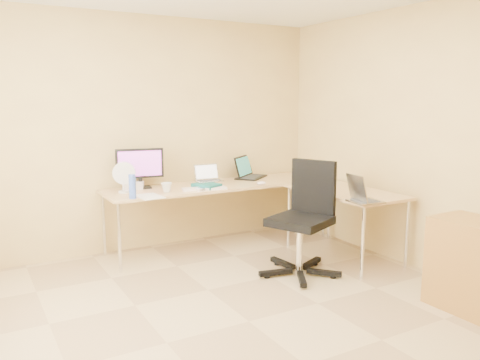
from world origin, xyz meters
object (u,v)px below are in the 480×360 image
laptop_return (366,191)px  cabinet (470,265)px  desk_fan (123,179)px  laptop_center (209,173)px  keyboard (204,189)px  laptop_black (251,167)px  monitor (140,168)px  office_chair (300,225)px  mug (167,187)px  desk_main (221,215)px  desk_return (344,223)px  water_bottle (132,186)px

laptop_return → cabinet: size_ratio=0.43×
desk_fan → cabinet: 3.33m
laptop_center → keyboard: size_ratio=0.61×
laptop_black → desk_fan: desk_fan is taller
laptop_black → laptop_center: bearing=159.7°
keyboard → monitor: bearing=156.4°
desk_fan → monitor: bearing=55.1°
laptop_center → office_chair: size_ratio=0.26×
mug → cabinet: size_ratio=0.14×
desk_main → office_chair: 1.24m
mug → office_chair: bearing=-48.1°
desk_return → mug: size_ratio=11.85×
monitor → desk_fan: (-0.23, -0.16, -0.07)m
water_bottle → cabinet: (2.09, -2.22, -0.49)m
laptop_black → keyboard: bearing=168.7°
laptop_black → desk_return: bearing=-107.3°
office_chair → laptop_center: bearing=84.1°
mug → laptop_return: bearing=-43.7°
desk_fan → cabinet: bearing=-30.2°
mug → monitor: bearing=114.2°
keyboard → desk_fan: 0.86m
laptop_black → mug: laptop_black is taller
desk_return → keyboard: keyboard is taller
desk_fan → mug: bearing=-6.2°
keyboard → laptop_return: 1.70m
desk_main → laptop_black: laptop_black is taller
keyboard → laptop_center: bearing=65.6°
desk_main → laptop_return: 1.78m
monitor → desk_fan: monitor is taller
monitor → laptop_return: bearing=-37.5°
desk_main → mug: 0.85m
desk_main → laptop_black: size_ratio=6.12×
desk_main → laptop_return: laptop_return is taller
desk_return → laptop_return: bearing=-113.7°
monitor → water_bottle: (-0.24, -0.50, -0.10)m
monitor → laptop_center: bearing=-6.8°
laptop_center → office_chair: (0.38, -1.20, -0.37)m
desk_main → desk_fan: bearing=178.0°
monitor → laptop_center: 0.76m
keyboard → office_chair: 1.16m
cabinet → laptop_return: bearing=102.2°
monitor → water_bottle: bearing=-106.3°
monitor → water_bottle: size_ratio=2.13×
desk_fan → cabinet: desk_fan is taller
laptop_return → laptop_center: bearing=37.0°
desk_main → desk_return: (0.98, -1.00, 0.00)m
laptop_black → water_bottle: size_ratio=1.81×
office_chair → water_bottle: bearing=122.2°
monitor → desk_fan: size_ratio=1.72×
laptop_center → cabinet: 2.79m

